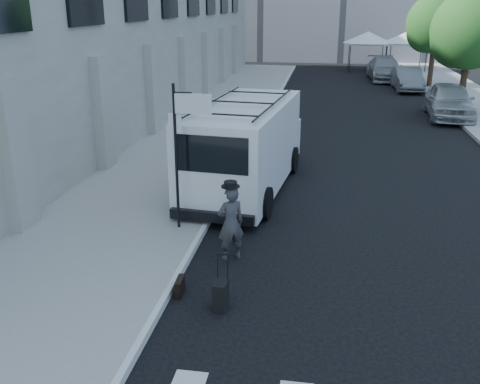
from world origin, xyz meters
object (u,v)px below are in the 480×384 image
(briefcase, at_px, (180,287))
(cargo_van, at_px, (246,145))
(businessman, at_px, (231,223))
(parked_car_a, at_px, (449,101))
(parked_car_b, at_px, (407,79))
(suitcase, at_px, (221,295))
(parked_car_c, at_px, (385,69))

(briefcase, height_order, cargo_van, cargo_van)
(businessman, bearing_deg, briefcase, 34.98)
(businessman, xyz_separation_m, parked_car_a, (7.89, 16.84, 0.02))
(briefcase, xyz_separation_m, cargo_van, (0.32, 6.51, 1.16))
(parked_car_a, bearing_deg, parked_car_b, 99.30)
(suitcase, distance_m, parked_car_b, 28.58)
(suitcase, xyz_separation_m, parked_car_c, (5.92, 32.54, 0.53))
(briefcase, xyz_separation_m, parked_car_b, (7.77, 27.37, 0.57))
(suitcase, xyz_separation_m, parked_car_a, (7.72, 18.89, 0.58))
(parked_car_b, relative_size, parked_car_c, 0.80)
(suitcase, height_order, parked_car_a, parked_car_a)
(businessman, bearing_deg, parked_car_c, -133.64)
(cargo_van, height_order, parked_car_c, cargo_van)
(parked_car_a, bearing_deg, suitcase, -108.30)
(parked_car_a, xyz_separation_m, parked_car_b, (-0.83, 8.84, -0.12))
(businessman, relative_size, parked_car_b, 0.37)
(businessman, relative_size, cargo_van, 0.23)
(suitcase, distance_m, parked_car_a, 20.42)
(businessman, relative_size, briefcase, 3.81)
(suitcase, relative_size, cargo_van, 0.15)
(briefcase, distance_m, parked_car_b, 28.46)
(parked_car_a, relative_size, parked_car_c, 0.90)
(suitcase, bearing_deg, cargo_van, 97.08)
(parked_car_a, bearing_deg, businessman, -111.19)
(businessman, distance_m, parked_car_c, 31.09)
(briefcase, bearing_deg, businessman, 64.84)
(briefcase, distance_m, suitcase, 0.96)
(cargo_van, height_order, parked_car_a, cargo_van)
(businessman, xyz_separation_m, cargo_van, (-0.38, 4.82, 0.49))
(businessman, height_order, parked_car_c, businessman)
(cargo_van, xyz_separation_m, parked_car_a, (8.28, 12.01, -0.47))
(businessman, xyz_separation_m, suitcase, (0.17, -2.06, -0.56))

